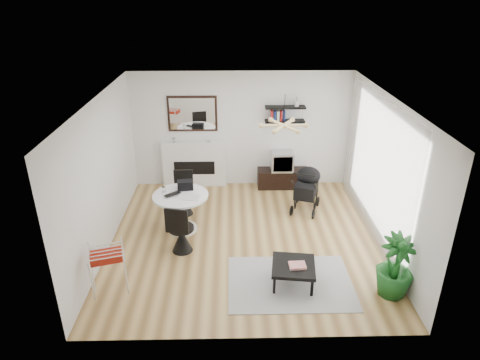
{
  "coord_description": "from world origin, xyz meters",
  "views": [
    {
      "loc": [
        -0.23,
        -6.91,
        4.43
      ],
      "look_at": [
        -0.07,
        0.4,
        1.05
      ],
      "focal_mm": 32.0,
      "sensor_mm": 36.0,
      "label": 1
    }
  ],
  "objects_px": {
    "fireplace": "(194,159)",
    "coffee_table": "(293,267)",
    "tv_console": "(283,178)",
    "crt_tv": "(282,161)",
    "dining_table": "(181,207)",
    "potted_plant": "(395,266)",
    "drying_rack": "(109,271)",
    "stroller": "(306,190)"
  },
  "relations": [
    {
      "from": "coffee_table",
      "to": "potted_plant",
      "type": "relative_size",
      "value": 0.74
    },
    {
      "from": "drying_rack",
      "to": "stroller",
      "type": "bearing_deg",
      "value": 21.03
    },
    {
      "from": "drying_rack",
      "to": "dining_table",
      "type": "bearing_deg",
      "value": 47.04
    },
    {
      "from": "potted_plant",
      "to": "drying_rack",
      "type": "bearing_deg",
      "value": 178.52
    },
    {
      "from": "fireplace",
      "to": "potted_plant",
      "type": "xyz_separation_m",
      "value": [
        3.35,
        -4.04,
        -0.17
      ]
    },
    {
      "from": "fireplace",
      "to": "coffee_table",
      "type": "xyz_separation_m",
      "value": [
        1.85,
        -3.75,
        -0.36
      ]
    },
    {
      "from": "dining_table",
      "to": "drying_rack",
      "type": "distance_m",
      "value": 2.08
    },
    {
      "from": "fireplace",
      "to": "dining_table",
      "type": "relative_size",
      "value": 2.03
    },
    {
      "from": "dining_table",
      "to": "potted_plant",
      "type": "distance_m",
      "value": 3.98
    },
    {
      "from": "tv_console",
      "to": "drying_rack",
      "type": "relative_size",
      "value": 1.48
    },
    {
      "from": "drying_rack",
      "to": "crt_tv",
      "type": "bearing_deg",
      "value": 34.35
    },
    {
      "from": "tv_console",
      "to": "coffee_table",
      "type": "relative_size",
      "value": 1.56
    },
    {
      "from": "tv_console",
      "to": "crt_tv",
      "type": "height_order",
      "value": "crt_tv"
    },
    {
      "from": "crt_tv",
      "to": "potted_plant",
      "type": "bearing_deg",
      "value": -71.53
    },
    {
      "from": "tv_console",
      "to": "stroller",
      "type": "height_order",
      "value": "stroller"
    },
    {
      "from": "tv_console",
      "to": "potted_plant",
      "type": "bearing_deg",
      "value": -71.98
    },
    {
      "from": "fireplace",
      "to": "coffee_table",
      "type": "distance_m",
      "value": 4.2
    },
    {
      "from": "drying_rack",
      "to": "tv_console",
      "type": "bearing_deg",
      "value": 34.07
    },
    {
      "from": "drying_rack",
      "to": "potted_plant",
      "type": "bearing_deg",
      "value": -17.97
    },
    {
      "from": "tv_console",
      "to": "stroller",
      "type": "distance_m",
      "value": 1.19
    },
    {
      "from": "crt_tv",
      "to": "coffee_table",
      "type": "relative_size",
      "value": 0.67
    },
    {
      "from": "potted_plant",
      "to": "stroller",
      "type": "bearing_deg",
      "value": 107.78
    },
    {
      "from": "fireplace",
      "to": "potted_plant",
      "type": "distance_m",
      "value": 5.25
    },
    {
      "from": "drying_rack",
      "to": "stroller",
      "type": "distance_m",
      "value": 4.39
    },
    {
      "from": "crt_tv",
      "to": "tv_console",
      "type": "bearing_deg",
      "value": 5.67
    },
    {
      "from": "fireplace",
      "to": "potted_plant",
      "type": "relative_size",
      "value": 2.1
    },
    {
      "from": "potted_plant",
      "to": "dining_table",
      "type": "bearing_deg",
      "value": 150.27
    },
    {
      "from": "tv_console",
      "to": "coffee_table",
      "type": "bearing_deg",
      "value": -93.75
    },
    {
      "from": "tv_console",
      "to": "dining_table",
      "type": "height_order",
      "value": "dining_table"
    },
    {
      "from": "fireplace",
      "to": "coffee_table",
      "type": "relative_size",
      "value": 2.85
    },
    {
      "from": "drying_rack",
      "to": "stroller",
      "type": "relative_size",
      "value": 0.78
    },
    {
      "from": "dining_table",
      "to": "coffee_table",
      "type": "distance_m",
      "value": 2.59
    },
    {
      "from": "tv_console",
      "to": "crt_tv",
      "type": "xyz_separation_m",
      "value": [
        -0.03,
        -0.0,
        0.44
      ]
    },
    {
      "from": "fireplace",
      "to": "coffee_table",
      "type": "height_order",
      "value": "fireplace"
    },
    {
      "from": "crt_tv",
      "to": "stroller",
      "type": "bearing_deg",
      "value": -69.79
    },
    {
      "from": "dining_table",
      "to": "coffee_table",
      "type": "relative_size",
      "value": 1.4
    },
    {
      "from": "drying_rack",
      "to": "potted_plant",
      "type": "height_order",
      "value": "potted_plant"
    },
    {
      "from": "dining_table",
      "to": "potted_plant",
      "type": "height_order",
      "value": "potted_plant"
    },
    {
      "from": "fireplace",
      "to": "drying_rack",
      "type": "height_order",
      "value": "fireplace"
    },
    {
      "from": "crt_tv",
      "to": "drying_rack",
      "type": "relative_size",
      "value": 0.64
    },
    {
      "from": "drying_rack",
      "to": "stroller",
      "type": "height_order",
      "value": "stroller"
    },
    {
      "from": "tv_console",
      "to": "drying_rack",
      "type": "height_order",
      "value": "drying_rack"
    }
  ]
}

